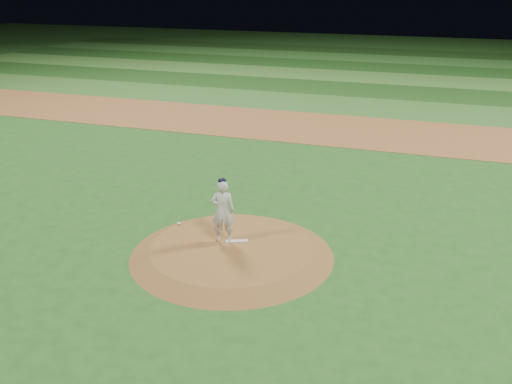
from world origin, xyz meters
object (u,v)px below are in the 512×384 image
Objects in this scene: pitchers_mound at (232,251)px; rosin_bag at (179,223)px; pitching_rubber at (237,241)px; pitcher_on_mound at (223,211)px.

rosin_bag is at bearing 157.20° from pitchers_mound.
pitcher_on_mound reaches higher than pitching_rubber.
pitcher_on_mound is at bearing 168.63° from pitching_rubber.
pitchers_mound is at bearing -117.98° from pitching_rubber.
pitching_rubber is 4.84× the size of rosin_bag.
pitchers_mound is at bearing -35.69° from pitcher_on_mound.
rosin_bag reaches higher than pitchers_mound.
rosin_bag is 1.96m from pitcher_on_mound.
pitcher_on_mound is (-0.37, -0.08, 0.89)m from pitching_rubber.
pitchers_mound is 43.24× the size of rosin_bag.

